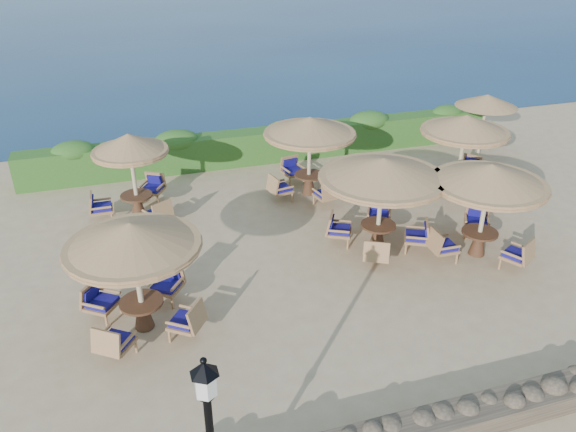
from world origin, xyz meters
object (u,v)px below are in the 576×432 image
Objects in this scene: cafe_set_1 at (382,183)px; cafe_set_3 at (132,163)px; cafe_set_4 at (310,141)px; cafe_set_2 at (488,189)px; cafe_set_0 at (135,257)px; cafe_set_5 at (464,137)px; extra_parasol at (487,101)px.

cafe_set_1 is 7.36m from cafe_set_3.
cafe_set_1 is at bearing -79.93° from cafe_set_4.
cafe_set_2 is at bearing -26.03° from cafe_set_1.
cafe_set_0 is 8.94m from cafe_set_2.
cafe_set_0 is 1.02× the size of cafe_set_5.
cafe_set_2 and cafe_set_4 have the same top height.
cafe_set_1 is (6.50, 1.66, 0.11)m from cafe_set_0.
cafe_set_5 is at bearing -135.28° from extra_parasol.
extra_parasol is at bearing 44.72° from cafe_set_5.
cafe_set_1 is 1.20× the size of cafe_set_5.
cafe_set_2 is at bearing -124.44° from extra_parasol.
cafe_set_2 is 1.09× the size of cafe_set_3.
cafe_set_5 reaches higher than extra_parasol.
cafe_set_3 is at bearing 179.01° from cafe_set_4.
cafe_set_3 is at bearing 147.75° from cafe_set_1.
cafe_set_3 is (-12.98, -1.20, -0.42)m from extra_parasol.
cafe_set_4 is (-7.44, -1.30, -0.30)m from extra_parasol.
extra_parasol is at bearing 55.56° from cafe_set_2.
cafe_set_2 is (-4.33, -6.31, -0.21)m from extra_parasol.
cafe_set_2 is at bearing -58.20° from cafe_set_4.
cafe_set_2 is at bearing 3.03° from cafe_set_0.
cafe_set_2 is 4.08m from cafe_set_5.
cafe_set_0 is at bearing -158.52° from cafe_set_5.
cafe_set_4 is at bearing 43.34° from cafe_set_0.
cafe_set_4 is at bearing 164.78° from cafe_set_5.
cafe_set_3 is at bearing 172.28° from cafe_set_5.
cafe_set_1 and cafe_set_2 have the same top height.
cafe_set_1 is 1.15× the size of cafe_set_4.
extra_parasol is at bearing 27.11° from cafe_set_0.
extra_parasol is at bearing 9.90° from cafe_set_4.
cafe_set_3 is 10.45m from cafe_set_5.
cafe_set_3 is (-6.22, 3.93, -0.20)m from cafe_set_1.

